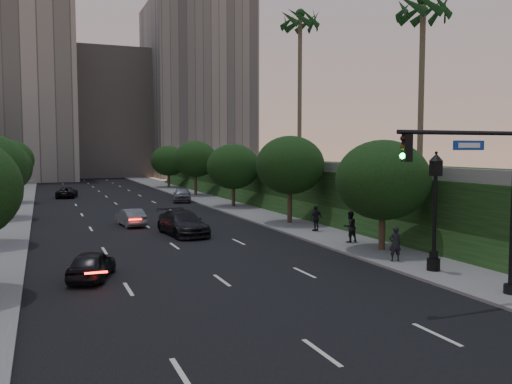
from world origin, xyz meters
name	(u,v)px	position (x,y,z in m)	size (l,w,h in m)	color
ground	(266,313)	(0.00, 0.00, 0.00)	(160.00, 160.00, 0.00)	black
road_surface	(132,216)	(0.00, 30.00, 0.01)	(16.00, 140.00, 0.02)	black
sidewalk_right	(244,210)	(10.25, 30.00, 0.07)	(4.50, 140.00, 0.15)	slate
sidewalk_left	(1,221)	(-10.25, 30.00, 0.07)	(4.50, 140.00, 0.15)	slate
embankment	(364,187)	(22.00, 28.00, 2.00)	(18.00, 90.00, 4.00)	black
parapet_wall	(284,164)	(13.50, 28.00, 4.35)	(0.35, 90.00, 0.70)	slate
office_block_mid	(107,115)	(6.00, 102.00, 13.00)	(22.00, 18.00, 26.00)	gray
office_block_right	(196,92)	(24.00, 96.00, 18.00)	(20.00, 22.00, 36.00)	gray
tree_right_a	(383,180)	(10.30, 8.00, 4.02)	(5.20, 5.20, 6.24)	#38281C
tree_right_b	(290,165)	(10.30, 20.00, 4.52)	(5.20, 5.20, 6.74)	#38281C
tree_right_c	(233,167)	(10.30, 33.00, 4.02)	(5.20, 5.20, 6.24)	#38281C
tree_right_d	(195,159)	(10.30, 47.00, 4.52)	(5.20, 5.20, 6.74)	#38281C
tree_right_e	(169,161)	(10.30, 62.00, 4.02)	(5.20, 5.20, 6.24)	#38281C
tree_left_d	(9,160)	(-10.30, 45.00, 4.58)	(5.00, 5.00, 6.71)	#38281C
palm_mid	(423,9)	(17.50, 14.00, 15.32)	(3.20, 3.20, 13.00)	#4C4233
palm_far	(300,23)	(16.00, 30.00, 17.64)	(3.20, 3.20, 15.50)	#4C4233
traffic_signal_mast	(492,204)	(8.49, -1.60, 3.67)	(5.68, 0.56, 7.00)	black
street_lamp	(435,217)	(9.49, 2.76, 2.63)	(0.64, 0.64, 5.62)	black
sedan_near_left	(92,265)	(-5.22, 7.39, 0.65)	(1.53, 3.80, 1.30)	black
sedan_mid_left	(131,217)	(-1.08, 23.59, 0.65)	(1.38, 3.97, 1.31)	slate
sedan_far_left	(67,192)	(-4.46, 50.32, 0.63)	(2.10, 4.56, 1.27)	black
sedan_near_right	(183,223)	(1.48, 17.96, 0.81)	(2.26, 5.57, 1.62)	black
sedan_far_right	(182,194)	(7.00, 40.49, 0.80)	(1.89, 4.70, 1.60)	slate
pedestrian_a	(395,244)	(9.10, 5.15, 1.02)	(0.64, 0.42, 1.74)	black
pedestrian_b	(350,227)	(9.93, 10.76, 1.09)	(0.91, 0.71, 1.88)	black
pedestrian_c	(316,218)	(10.14, 15.45, 1.02)	(1.02, 0.43, 1.74)	black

